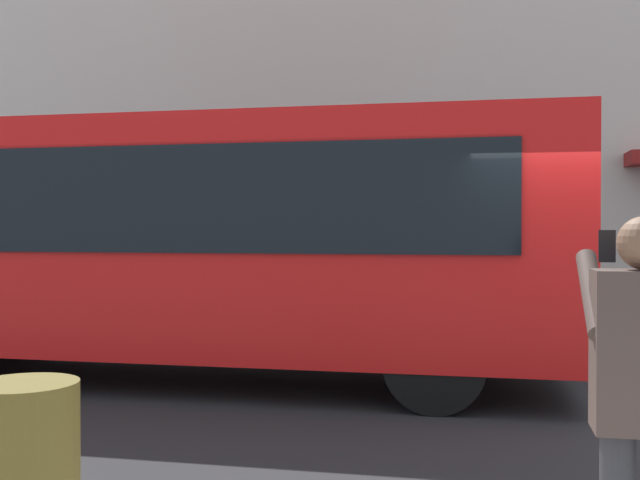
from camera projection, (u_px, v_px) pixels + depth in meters
ground_plane at (599, 409)px, 7.64m from camera, size 60.00×60.00×0.00m
building_facade_far at (547, 2)px, 14.20m from camera, size 28.00×1.55×12.00m
red_bus at (184, 238)px, 9.14m from camera, size 9.05×2.54×3.08m
rubbish_bin at (24, 478)px, 3.68m from camera, size 0.52×0.52×0.91m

